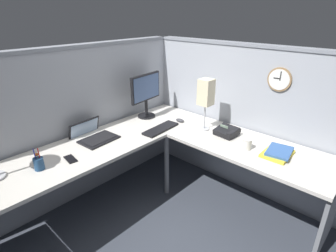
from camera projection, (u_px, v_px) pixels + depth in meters
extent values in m
plane|color=#383D47|center=(168.00, 206.00, 2.79)|extent=(6.80, 6.80, 0.00)
cube|color=#999EA8|center=(82.00, 125.00, 2.77)|extent=(2.57, 0.10, 1.55)
cube|color=gray|center=(71.00, 46.00, 2.46)|extent=(2.57, 0.12, 0.03)
cube|color=#999EA8|center=(240.00, 120.00, 2.91)|extent=(0.10, 2.37, 1.55)
cube|color=gray|center=(248.00, 45.00, 2.59)|extent=(0.12, 2.37, 0.03)
cube|color=beige|center=(104.00, 143.00, 2.54)|extent=(2.35, 0.66, 0.03)
cube|color=beige|center=(251.00, 148.00, 2.45)|extent=(0.66, 1.49, 0.03)
cylinder|color=slate|center=(167.00, 165.00, 2.86)|extent=(0.05, 0.05, 0.70)
cube|color=slate|center=(329.00, 217.00, 2.14)|extent=(0.58, 0.03, 0.60)
cylinder|color=black|center=(147.00, 116.00, 3.12)|extent=(0.20, 0.20, 0.02)
cylinder|color=black|center=(146.00, 108.00, 3.08)|extent=(0.04, 0.04, 0.20)
cube|color=black|center=(146.00, 87.00, 2.98)|extent=(0.46, 0.09, 0.30)
cube|color=#384C72|center=(147.00, 88.00, 2.97)|extent=(0.42, 0.06, 0.26)
cube|color=black|center=(99.00, 139.00, 2.55)|extent=(0.36, 0.26, 0.02)
cube|color=black|center=(99.00, 138.00, 2.55)|extent=(0.30, 0.20, 0.00)
cube|color=black|center=(84.00, 130.00, 2.67)|extent=(0.34, 0.09, 0.22)
cube|color=#99B2D1|center=(85.00, 130.00, 2.66)|extent=(0.31, 0.08, 0.18)
cube|color=black|center=(161.00, 129.00, 2.78)|extent=(0.44, 0.17, 0.02)
ellipsoid|color=#38383D|center=(180.00, 120.00, 2.97)|extent=(0.06, 0.10, 0.03)
cylinder|color=navy|center=(39.00, 164.00, 2.07)|extent=(0.08, 0.08, 0.10)
cylinder|color=#1E1EB2|center=(35.00, 157.00, 2.04)|extent=(0.01, 0.02, 0.13)
cylinder|color=#B21E1E|center=(39.00, 156.00, 2.05)|extent=(0.01, 0.02, 0.13)
cylinder|color=#D8591E|center=(37.00, 154.00, 2.05)|extent=(0.03, 0.03, 0.01)
cube|color=black|center=(70.00, 159.00, 2.22)|extent=(0.09, 0.15, 0.01)
cube|color=black|center=(226.00, 132.00, 2.65)|extent=(0.21, 0.22, 0.10)
cube|color=#8CA58C|center=(224.00, 127.00, 2.65)|extent=(0.02, 0.09, 0.04)
cube|color=black|center=(234.00, 133.00, 2.58)|extent=(0.19, 0.06, 0.04)
cube|color=yellow|center=(277.00, 154.00, 2.29)|extent=(0.28, 0.21, 0.02)
cube|color=#335999|center=(279.00, 151.00, 2.29)|extent=(0.29, 0.23, 0.02)
cylinder|color=#B7BABF|center=(204.00, 129.00, 2.79)|extent=(0.11, 0.11, 0.01)
cylinder|color=#B7BABF|center=(205.00, 117.00, 2.74)|extent=(0.02, 0.02, 0.27)
cube|color=beige|center=(206.00, 92.00, 2.63)|extent=(0.13, 0.13, 0.26)
cylinder|color=silver|center=(247.00, 144.00, 2.38)|extent=(0.08, 0.08, 0.10)
cylinder|color=olive|center=(280.00, 79.00, 2.43)|extent=(0.03, 0.22, 0.22)
cylinder|color=white|center=(279.00, 80.00, 2.42)|extent=(0.00, 0.19, 0.19)
cube|color=black|center=(277.00, 78.00, 2.43)|extent=(0.00, 0.06, 0.01)
cube|color=black|center=(281.00, 76.00, 2.40)|extent=(0.00, 0.01, 0.08)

